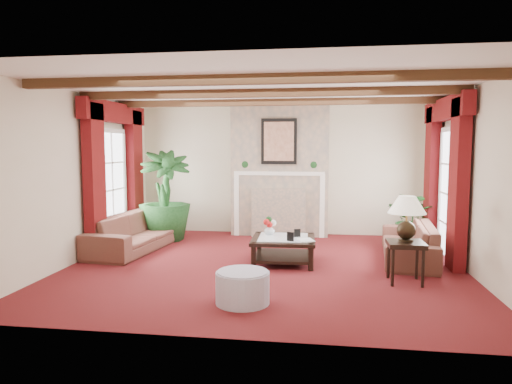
# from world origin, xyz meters

# --- Properties ---
(floor) EXTENTS (6.00, 6.00, 0.00)m
(floor) POSITION_xyz_m (0.00, 0.00, 0.00)
(floor) COLOR #4D0F0D
(floor) RESTS_ON ground
(ceiling) EXTENTS (6.00, 6.00, 0.00)m
(ceiling) POSITION_xyz_m (0.00, 0.00, 2.70)
(ceiling) COLOR white
(ceiling) RESTS_ON floor
(back_wall) EXTENTS (6.00, 0.02, 2.70)m
(back_wall) POSITION_xyz_m (0.00, 2.75, 1.35)
(back_wall) COLOR beige
(back_wall) RESTS_ON ground
(left_wall) EXTENTS (0.02, 5.50, 2.70)m
(left_wall) POSITION_xyz_m (-3.00, 0.00, 1.35)
(left_wall) COLOR beige
(left_wall) RESTS_ON ground
(right_wall) EXTENTS (0.02, 5.50, 2.70)m
(right_wall) POSITION_xyz_m (3.00, 0.00, 1.35)
(right_wall) COLOR beige
(right_wall) RESTS_ON ground
(ceiling_beams) EXTENTS (6.00, 3.00, 0.12)m
(ceiling_beams) POSITION_xyz_m (0.00, 0.00, 2.64)
(ceiling_beams) COLOR #3C2113
(ceiling_beams) RESTS_ON ceiling
(fireplace) EXTENTS (2.00, 0.52, 2.70)m
(fireplace) POSITION_xyz_m (0.00, 2.55, 2.70)
(fireplace) COLOR tan
(fireplace) RESTS_ON ground
(french_door_left) EXTENTS (0.10, 1.10, 2.16)m
(french_door_left) POSITION_xyz_m (-2.97, 1.00, 2.13)
(french_door_left) COLOR white
(french_door_left) RESTS_ON ground
(french_door_right) EXTENTS (0.10, 1.10, 2.16)m
(french_door_right) POSITION_xyz_m (2.97, 1.00, 2.13)
(french_door_right) COLOR white
(french_door_right) RESTS_ON ground
(curtains_left) EXTENTS (0.20, 2.40, 2.55)m
(curtains_left) POSITION_xyz_m (-2.86, 1.00, 2.55)
(curtains_left) COLOR #530C0B
(curtains_left) RESTS_ON ground
(curtains_right) EXTENTS (0.20, 2.40, 2.55)m
(curtains_right) POSITION_xyz_m (2.86, 1.00, 2.55)
(curtains_right) COLOR #530C0B
(curtains_right) RESTS_ON ground
(sofa_left) EXTENTS (2.33, 1.14, 0.85)m
(sofa_left) POSITION_xyz_m (-2.43, 0.78, 0.43)
(sofa_left) COLOR #3E101D
(sofa_left) RESTS_ON ground
(sofa_right) EXTENTS (2.13, 1.02, 0.78)m
(sofa_right) POSITION_xyz_m (2.28, 0.72, 0.39)
(sofa_right) COLOR #3E101D
(sofa_right) RESTS_ON ground
(potted_palm) EXTENTS (2.42, 2.57, 1.00)m
(potted_palm) POSITION_xyz_m (-2.19, 1.69, 0.50)
(potted_palm) COLOR black
(potted_palm) RESTS_ON ground
(small_plant) EXTENTS (1.88, 1.88, 0.77)m
(small_plant) POSITION_xyz_m (2.58, 1.87, 0.39)
(small_plant) COLOR black
(small_plant) RESTS_ON ground
(coffee_table) EXTENTS (1.02, 1.02, 0.40)m
(coffee_table) POSITION_xyz_m (0.27, 0.22, 0.20)
(coffee_table) COLOR black
(coffee_table) RESTS_ON ground
(side_table) EXTENTS (0.50, 0.50, 0.57)m
(side_table) POSITION_xyz_m (1.99, -0.61, 0.28)
(side_table) COLOR black
(side_table) RESTS_ON ground
(ottoman) EXTENTS (0.64, 0.64, 0.37)m
(ottoman) POSITION_xyz_m (-0.05, -1.73, 0.19)
(ottoman) COLOR #9E9EB3
(ottoman) RESTS_ON ground
(table_lamp) EXTENTS (0.50, 0.50, 0.64)m
(table_lamp) POSITION_xyz_m (1.99, -0.61, 0.89)
(table_lamp) COLOR black
(table_lamp) RESTS_ON side_table
(flower_vase) EXTENTS (0.24, 0.24, 0.17)m
(flower_vase) POSITION_xyz_m (0.02, 0.42, 0.49)
(flower_vase) COLOR silver
(flower_vase) RESTS_ON coffee_table
(book) EXTENTS (0.23, 0.15, 0.29)m
(book) POSITION_xyz_m (0.53, -0.02, 0.55)
(book) COLOR black
(book) RESTS_ON coffee_table
(photo_frame_a) EXTENTS (0.11, 0.06, 0.15)m
(photo_frame_a) POSITION_xyz_m (0.40, -0.06, 0.48)
(photo_frame_a) COLOR black
(photo_frame_a) RESTS_ON coffee_table
(photo_frame_b) EXTENTS (0.11, 0.06, 0.14)m
(photo_frame_b) POSITION_xyz_m (0.48, 0.28, 0.47)
(photo_frame_b) COLOR black
(photo_frame_b) RESTS_ON coffee_table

